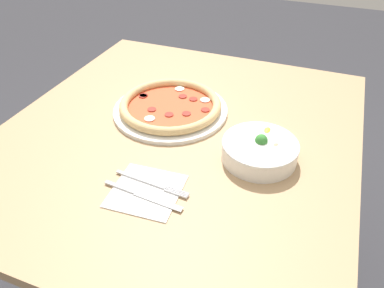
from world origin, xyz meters
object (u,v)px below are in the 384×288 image
Objects in this scene: pizza at (170,107)px; fork at (150,183)px; bowl at (260,149)px; knife at (139,194)px.

fork is (0.32, 0.09, -0.01)m from pizza.
bowl is 0.32m from knife.
pizza is 0.33m from fork.
pizza is 1.70× the size of knife.
bowl reaches higher than fork.
pizza is 1.79× the size of bowl.
knife is (0.23, -0.22, -0.03)m from bowl.
bowl is 0.95× the size of knife.
bowl reaches higher than pizza.
knife is at bearing 12.44° from pizza.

